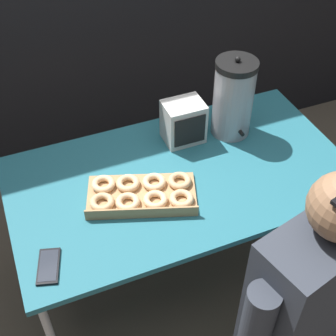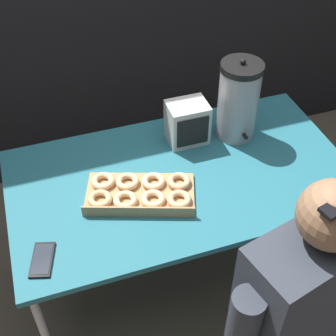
{
  "view_description": "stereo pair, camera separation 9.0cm",
  "coord_description": "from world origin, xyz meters",
  "px_view_note": "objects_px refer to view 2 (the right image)",
  "views": [
    {
      "loc": [
        -0.59,
        -1.31,
        2.14
      ],
      "look_at": [
        -0.06,
        0.0,
        0.81
      ],
      "focal_mm": 50.0,
      "sensor_mm": 36.0,
      "label": 1
    },
    {
      "loc": [
        -0.51,
        -1.34,
        2.14
      ],
      "look_at": [
        -0.06,
        0.0,
        0.81
      ],
      "focal_mm": 50.0,
      "sensor_mm": 36.0,
      "label": 2
    }
  ],
  "objects_px": {
    "space_heater": "(187,123)",
    "person_seated": "(294,321)",
    "cell_phone": "(42,260)",
    "donut_box": "(140,192)",
    "coffee_urn": "(238,101)"
  },
  "relations": [
    {
      "from": "space_heater",
      "to": "cell_phone",
      "type": "bearing_deg",
      "value": -146.91
    },
    {
      "from": "cell_phone",
      "to": "person_seated",
      "type": "relative_size",
      "value": 0.13
    },
    {
      "from": "space_heater",
      "to": "coffee_urn",
      "type": "bearing_deg",
      "value": -7.06
    },
    {
      "from": "person_seated",
      "to": "cell_phone",
      "type": "bearing_deg",
      "value": -41.95
    },
    {
      "from": "donut_box",
      "to": "space_heater",
      "type": "bearing_deg",
      "value": 61.71
    },
    {
      "from": "donut_box",
      "to": "space_heater",
      "type": "relative_size",
      "value": 2.51
    },
    {
      "from": "donut_box",
      "to": "cell_phone",
      "type": "bearing_deg",
      "value": -135.99
    },
    {
      "from": "coffee_urn",
      "to": "person_seated",
      "type": "height_order",
      "value": "person_seated"
    },
    {
      "from": "cell_phone",
      "to": "person_seated",
      "type": "xyz_separation_m",
      "value": [
        0.8,
        -0.43,
        -0.16
      ]
    },
    {
      "from": "person_seated",
      "to": "coffee_urn",
      "type": "bearing_deg",
      "value": -113.35
    },
    {
      "from": "space_heater",
      "to": "person_seated",
      "type": "xyz_separation_m",
      "value": [
        0.08,
        -0.9,
        -0.25
      ]
    },
    {
      "from": "donut_box",
      "to": "coffee_urn",
      "type": "height_order",
      "value": "coffee_urn"
    },
    {
      "from": "donut_box",
      "to": "space_heater",
      "type": "xyz_separation_m",
      "value": [
        0.3,
        0.28,
        0.08
      ]
    },
    {
      "from": "donut_box",
      "to": "coffee_urn",
      "type": "bearing_deg",
      "value": 44.4
    },
    {
      "from": "space_heater",
      "to": "person_seated",
      "type": "bearing_deg",
      "value": -84.96
    }
  ]
}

